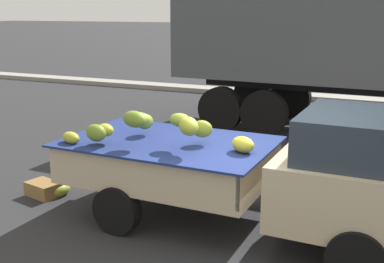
# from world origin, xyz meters

# --- Properties ---
(ground) EXTENTS (220.00, 220.00, 0.00)m
(ground) POSITION_xyz_m (0.00, 0.00, 0.00)
(ground) COLOR #28282B
(curb_strip) EXTENTS (80.00, 0.80, 0.16)m
(curb_strip) POSITION_xyz_m (0.00, 10.48, 0.08)
(curb_strip) COLOR gray
(curb_strip) RESTS_ON ground
(pickup_truck) EXTENTS (5.06, 1.95, 1.70)m
(pickup_truck) POSITION_xyz_m (0.61, 0.26, 0.88)
(pickup_truck) COLOR #CCB793
(pickup_truck) RESTS_ON ground
(fallen_banana_bunch_near_tailgate) EXTENTS (0.26, 0.37, 0.19)m
(fallen_banana_bunch_near_tailgate) POSITION_xyz_m (-3.27, 0.22, 0.09)
(fallen_banana_bunch_near_tailgate) COLOR #9CAA31
(fallen_banana_bunch_near_tailgate) RESTS_ON ground
(produce_crate) EXTENTS (0.58, 0.46, 0.22)m
(produce_crate) POSITION_xyz_m (-3.50, 0.11, 0.11)
(produce_crate) COLOR olive
(produce_crate) RESTS_ON ground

